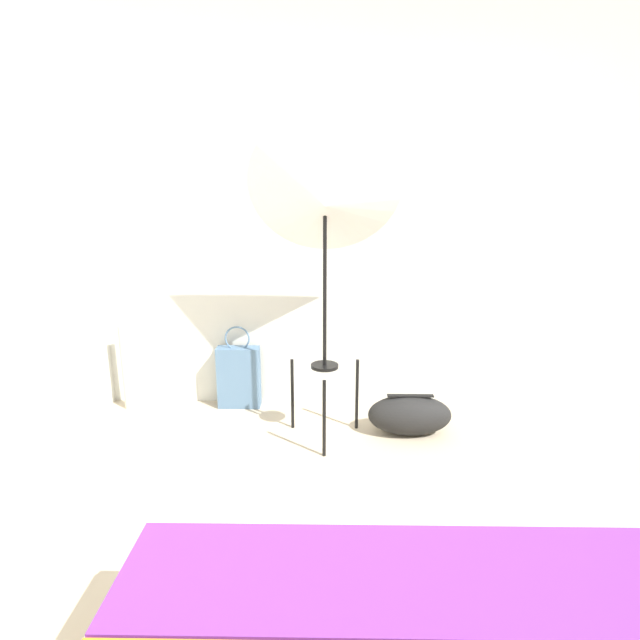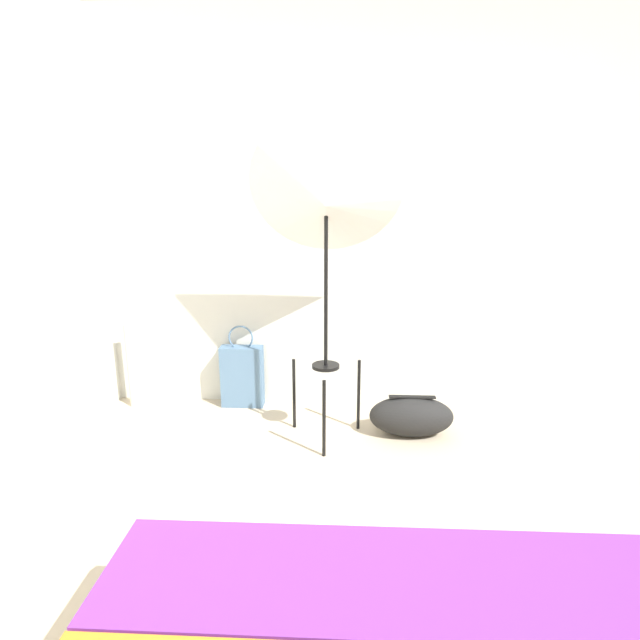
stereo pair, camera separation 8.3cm
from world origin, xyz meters
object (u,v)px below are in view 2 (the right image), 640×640
at_px(photo_umbrella, 326,198).
at_px(paper_roll, 131,366).
at_px(duffel_bag, 411,416).
at_px(tote_bag, 242,375).

xyz_separation_m(photo_umbrella, paper_roll, (-1.37, 0.40, -1.14)).
height_order(photo_umbrella, duffel_bag, photo_umbrella).
xyz_separation_m(duffel_bag, paper_roll, (-1.89, 0.35, 0.17)).
distance_m(photo_umbrella, tote_bag, 1.43).
distance_m(tote_bag, duffel_bag, 1.20).
distance_m(photo_umbrella, duffel_bag, 1.42).
relative_size(duffel_bag, paper_roll, 0.86).
bearing_deg(tote_bag, photo_umbrella, -36.38).
xyz_separation_m(photo_umbrella, tote_bag, (-0.60, 0.44, -1.21)).
bearing_deg(duffel_bag, paper_roll, 169.47).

